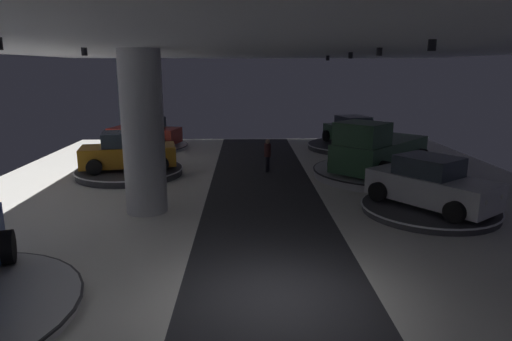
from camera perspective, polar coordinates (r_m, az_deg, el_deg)
name	(u,v)px	position (r m, az deg, el deg)	size (l,w,h in m)	color
ground	(278,300)	(10.05, 2.84, -16.25)	(24.00, 44.00, 0.06)	silver
ceiling_with_spotlights	(281,32)	(8.78, 3.27, 17.34)	(24.00, 44.00, 0.39)	silver
column_left	(143,133)	(15.42, -14.31, 4.70)	(1.40, 1.40, 5.50)	#ADADB2
display_platform_far_left	(130,171)	(21.40, -15.90, -0.12)	(4.89, 4.89, 0.33)	#333338
display_car_far_left	(128,152)	(21.22, -16.14, 2.28)	(4.48, 2.90, 1.71)	#B77519
display_platform_deep_left	(145,147)	(28.20, -14.02, 3.00)	(5.18, 5.18, 0.24)	silver
display_car_deep_left	(145,133)	(28.06, -14.06, 4.74)	(4.50, 2.98, 1.71)	maroon
display_platform_mid_right	(429,209)	(16.48, 21.33, -4.59)	(4.60, 4.60, 0.26)	#333338
display_car_mid_right	(430,184)	(16.26, 21.49, -1.62)	(3.92, 4.46, 1.71)	silver
display_platform_deep_right	(351,146)	(27.89, 12.08, 3.09)	(5.32, 5.32, 0.32)	#333338
display_car_deep_right	(352,131)	(27.73, 12.20, 4.92)	(3.09, 4.53, 1.71)	#2D5638
display_platform_far_right	(379,173)	(21.01, 15.52, -0.29)	(5.99, 5.99, 0.36)	#B7B7BC
pickup_truck_far_right	(377,150)	(20.51, 15.29, 2.54)	(5.20, 5.26, 2.30)	#2D5638
visitor_walking_near	(268,153)	(21.14, 1.49, 2.22)	(0.32, 0.32, 1.59)	black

